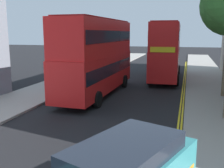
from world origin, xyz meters
TOP-DOWN VIEW (x-y plane):
  - sidewalk_right at (6.50, 16.00)m, footprint 4.00×80.00m
  - sidewalk_left at (-6.50, 16.00)m, footprint 4.00×80.00m
  - kerb_line_outer at (4.40, 14.00)m, footprint 0.10×56.00m
  - kerb_line_inner at (4.24, 14.00)m, footprint 0.10×56.00m
  - double_decker_bus_away at (-1.97, 15.60)m, footprint 2.96×10.85m
  - double_decker_bus_oncoming at (2.40, 24.23)m, footprint 2.98×10.86m

SIDE VIEW (x-z plane):
  - kerb_line_outer at x=4.40m, z-range 0.00..0.01m
  - kerb_line_inner at x=4.24m, z-range 0.00..0.01m
  - sidewalk_right at x=6.50m, z-range 0.00..0.14m
  - sidewalk_left at x=-6.50m, z-range 0.00..0.14m
  - double_decker_bus_away at x=-1.97m, z-range 0.21..5.85m
  - double_decker_bus_oncoming at x=2.40m, z-range 0.21..5.85m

